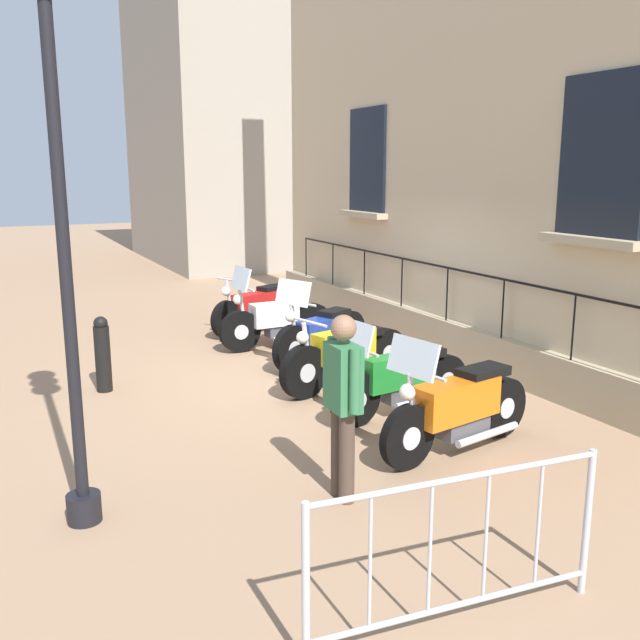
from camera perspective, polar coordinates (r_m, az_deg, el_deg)
name	(u,v)px	position (r m, az deg, el deg)	size (l,w,h in m)	color
ground_plane	(315,376)	(9.88, -0.43, -4.59)	(60.00, 60.00, 0.00)	#9E7A5B
building_facade	(477,106)	(10.90, 12.70, 16.64)	(0.82, 12.03, 7.68)	#C6B28E
motorcycle_red	(259,307)	(12.53, -5.01, 1.03)	(2.03, 1.03, 1.02)	black
motorcycle_white	(276,320)	(11.34, -3.64, 0.00)	(1.97, 0.73, 1.36)	black
motorcycle_blue	(321,334)	(10.40, 0.07, -1.16)	(1.90, 1.02, 1.33)	black
motorcycle_yellow	(346,355)	(9.28, 2.15, -2.87)	(2.12, 0.80, 1.00)	black
motorcycle_green	(401,380)	(8.27, 6.60, -4.87)	(1.99, 0.55, 1.20)	black
motorcycle_orange	(458,408)	(7.31, 11.17, -7.04)	(2.07, 0.75, 1.30)	black
lamppost	(48,41)	(5.72, -21.35, 20.46)	(0.37, 1.07, 4.80)	black
crowd_barrier	(458,546)	(4.65, 11.23, -17.66)	(2.07, 0.22, 1.05)	#B7B7BF
bollard	(103,354)	(9.52, -17.32, -2.65)	(0.20, 0.20, 1.00)	black
pedestrian_standing	(343,397)	(6.04, 1.89, -6.32)	(0.23, 0.53, 1.66)	#47382D
distant_building	(232,94)	(22.80, -7.21, 17.87)	(5.15, 7.19, 10.24)	#9E9384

